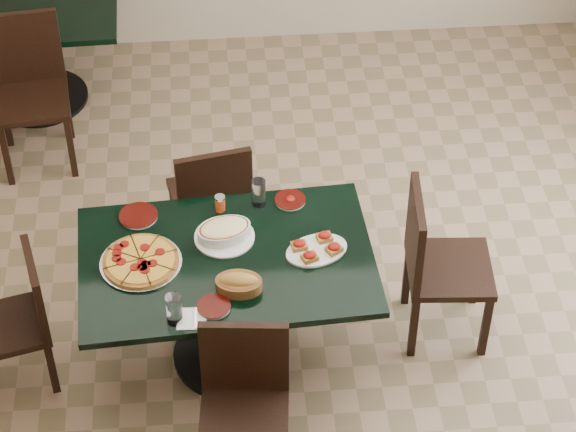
{
  "coord_description": "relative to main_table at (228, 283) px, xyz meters",
  "views": [
    {
      "loc": [
        -0.39,
        -4.31,
        4.73
      ],
      "look_at": [
        -0.04,
        0.0,
        0.71
      ],
      "focal_mm": 70.0,
      "sensor_mm": 36.0,
      "label": 1
    }
  ],
  "objects": [
    {
      "name": "pepper_shaker",
      "position": [
        -0.02,
        0.36,
        0.23
      ],
      "size": [
        0.05,
        0.05,
        0.09
      ],
      "color": "#D54C16",
      "rests_on": "main_table"
    },
    {
      "name": "side_plate_far_r",
      "position": [
        0.35,
        0.4,
        0.19
      ],
      "size": [
        0.17,
        0.17,
        0.03
      ],
      "rotation": [
        0.0,
        0.0,
        0.32
      ],
      "color": "silver",
      "rests_on": "main_table"
    },
    {
      "name": "back_table",
      "position": [
        -1.23,
        2.43,
        -0.04
      ],
      "size": [
        1.24,
        0.92,
        0.75
      ],
      "rotation": [
        0.0,
        0.0,
        0.03
      ],
      "color": "black",
      "rests_on": "floor"
    },
    {
      "name": "chair_left",
      "position": [
        -1.06,
        -0.03,
        -0.11
      ],
      "size": [
        0.47,
        0.47,
        0.82
      ],
      "rotation": [
        0.0,
        0.0,
        -1.33
      ],
      "color": "black",
      "rests_on": "floor"
    },
    {
      "name": "side_plate_near",
      "position": [
        -0.07,
        -0.33,
        0.19
      ],
      "size": [
        0.16,
        0.16,
        0.02
      ],
      "rotation": [
        0.0,
        0.0,
        0.3
      ],
      "color": "silver",
      "rests_on": "main_table"
    },
    {
      "name": "chair_right",
      "position": [
        1.09,
        0.12,
        -0.03
      ],
      "size": [
        0.48,
        0.48,
        0.96
      ],
      "rotation": [
        0.0,
        0.0,
        1.5
      ],
      "color": "black",
      "rests_on": "floor"
    },
    {
      "name": "back_chair_near",
      "position": [
        -1.17,
        1.86,
        -0.01
      ],
      "size": [
        0.51,
        0.51,
        0.99
      ],
      "rotation": [
        0.0,
        0.0,
        0.12
      ],
      "color": "black",
      "rests_on": "floor"
    },
    {
      "name": "bread_basket",
      "position": [
        0.05,
        -0.22,
        0.22
      ],
      "size": [
        0.25,
        0.19,
        0.1
      ],
      "rotation": [
        0.0,
        0.0,
        -0.13
      ],
      "color": "brown",
      "rests_on": "main_table"
    },
    {
      "name": "lasagna_casserole",
      "position": [
        -0.0,
        0.15,
        0.23
      ],
      "size": [
        0.32,
        0.31,
        0.09
      ],
      "rotation": [
        0.0,
        0.0,
        0.27
      ],
      "color": "silver",
      "rests_on": "main_table"
    },
    {
      "name": "bruschetta_platter",
      "position": [
        0.46,
        0.01,
        0.21
      ],
      "size": [
        0.38,
        0.31,
        0.05
      ],
      "rotation": [
        0.0,
        0.0,
        0.32
      ],
      "color": "silver",
      "rests_on": "main_table"
    },
    {
      "name": "side_plate_far_l",
      "position": [
        -0.44,
        0.34,
        0.19
      ],
      "size": [
        0.2,
        0.2,
        0.02
      ],
      "rotation": [
        0.0,
        0.0,
        0.16
      ],
      "color": "silver",
      "rests_on": "main_table"
    },
    {
      "name": "napkin_setting",
      "position": [
        -0.18,
        -0.39,
        0.18
      ],
      "size": [
        0.15,
        0.15,
        0.01
      ],
      "rotation": [
        0.0,
        0.0,
        -0.04
      ],
      "color": "white",
      "rests_on": "main_table"
    },
    {
      "name": "pepperoni_pizza",
      "position": [
        -0.43,
        -0.0,
        0.2
      ],
      "size": [
        0.41,
        0.41,
        0.04
      ],
      "rotation": [
        0.0,
        0.0,
        0.29
      ],
      "color": "silver",
      "rests_on": "main_table"
    },
    {
      "name": "water_glass_a",
      "position": [
        0.19,
        0.39,
        0.26
      ],
      "size": [
        0.07,
        0.07,
        0.16
      ],
      "primitive_type": "cylinder",
      "color": "silver",
      "rests_on": "main_table"
    },
    {
      "name": "chair_far",
      "position": [
        -0.06,
        0.73,
        -0.06
      ],
      "size": [
        0.49,
        0.49,
        0.9
      ],
      "rotation": [
        0.0,
        0.0,
        3.33
      ],
      "color": "black",
      "rests_on": "floor"
    },
    {
      "name": "chair_near",
      "position": [
        0.05,
        -0.69,
        -0.07
      ],
      "size": [
        0.46,
        0.46,
        0.9
      ],
      "rotation": [
        0.0,
        0.0,
        -0.1
      ],
      "color": "black",
      "rests_on": "floor"
    },
    {
      "name": "floor",
      "position": [
        0.37,
        0.32,
        -0.57
      ],
      "size": [
        5.5,
        5.5,
        0.0
      ],
      "primitive_type": "plane",
      "color": "#84664C",
      "rests_on": "ground"
    },
    {
      "name": "main_table",
      "position": [
        0.0,
        0.0,
        0.0
      ],
      "size": [
        1.53,
        1.03,
        0.75
      ],
      "rotation": [
        0.0,
        0.0,
        0.06
      ],
      "color": "black",
      "rests_on": "floor"
    },
    {
      "name": "water_glass_b",
      "position": [
        -0.26,
        -0.4,
        0.26
      ],
      "size": [
        0.08,
        0.08,
        0.16
      ],
      "primitive_type": "cylinder",
      "color": "silver",
      "rests_on": "main_table"
    }
  ]
}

